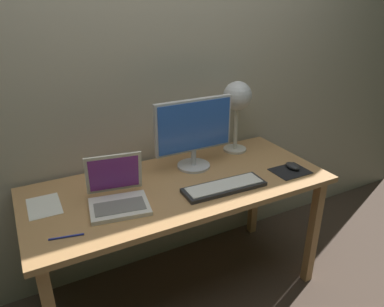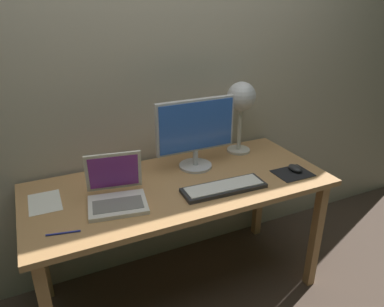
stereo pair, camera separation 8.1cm
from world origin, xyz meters
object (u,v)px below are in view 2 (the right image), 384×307
object	(u,v)px
keyboard_main	(224,188)
pen	(63,233)
monitor	(196,130)
desk_lamp	(241,100)
mouse	(295,168)
laptop	(116,189)

from	to	relation	value
keyboard_main	pen	size ratio (longest dim) A/B	3.18
keyboard_main	monitor	bearing A→B (deg)	93.12
desk_lamp	pen	bearing A→B (deg)	-158.82
monitor	desk_lamp	size ratio (longest dim) A/B	1.04
mouse	keyboard_main	bearing A→B (deg)	-178.58
keyboard_main	laptop	distance (m)	0.54
desk_lamp	mouse	distance (m)	0.51
mouse	pen	world-z (taller)	mouse
laptop	pen	world-z (taller)	laptop
keyboard_main	desk_lamp	world-z (taller)	desk_lamp
laptop	mouse	world-z (taller)	laptop
keyboard_main	desk_lamp	size ratio (longest dim) A/B	1.00
monitor	laptop	bearing A→B (deg)	-161.20
laptop	desk_lamp	world-z (taller)	desk_lamp
keyboard_main	laptop	world-z (taller)	laptop
mouse	pen	bearing A→B (deg)	-177.60
keyboard_main	pen	distance (m)	0.80
keyboard_main	mouse	world-z (taller)	mouse
monitor	laptop	world-z (taller)	monitor
monitor	mouse	distance (m)	0.60
laptop	desk_lamp	size ratio (longest dim) A/B	0.70
monitor	keyboard_main	bearing A→B (deg)	-86.88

